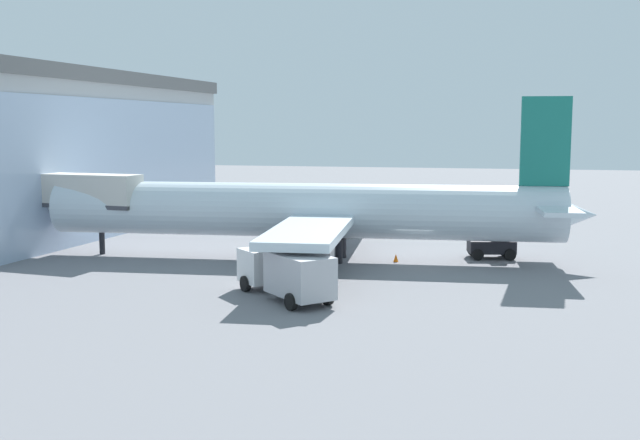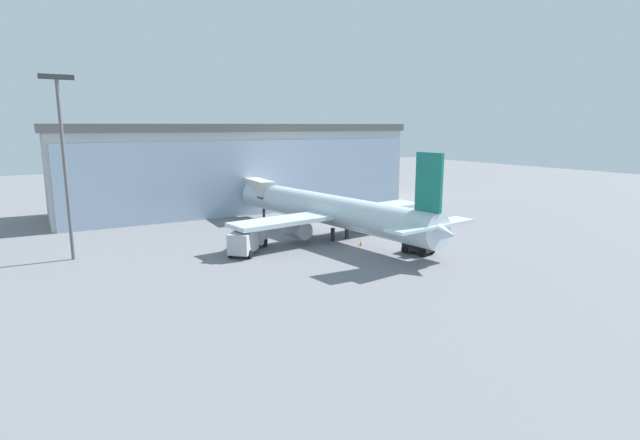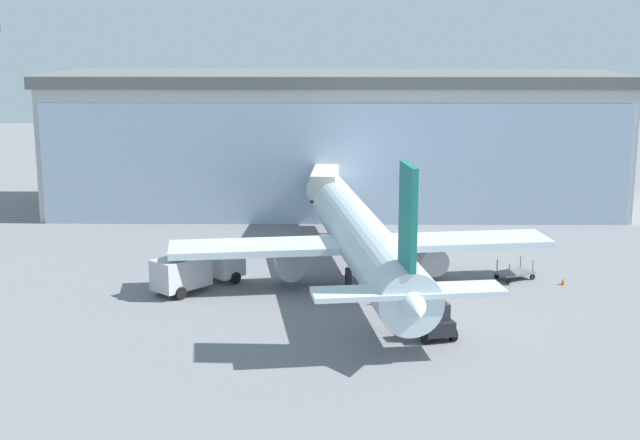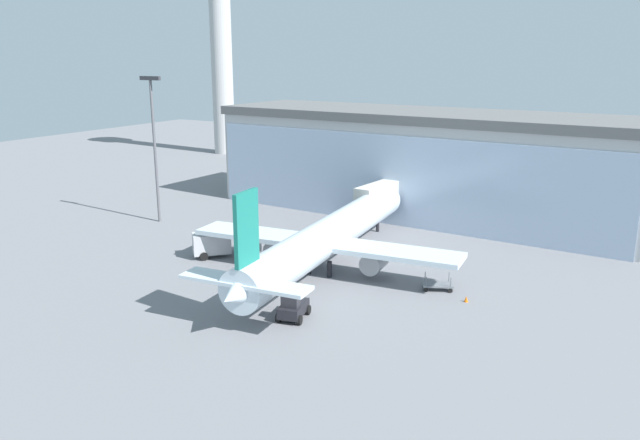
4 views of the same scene
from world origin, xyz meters
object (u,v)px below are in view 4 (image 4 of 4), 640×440
at_px(jet_bridge, 388,191).
at_px(safety_cone_wingtip, 466,299).
at_px(control_tower, 221,46).
at_px(safety_cone_nose, 302,285).
at_px(airplane, 328,237).
at_px(baggage_cart, 438,285).
at_px(apron_light_mast, 154,137).
at_px(pushback_tug, 293,308).
at_px(catering_truck, 224,243).

relative_size(jet_bridge, safety_cone_wingtip, 23.84).
height_order(control_tower, safety_cone_nose, control_tower).
xyz_separation_m(airplane, baggage_cart, (11.84, -0.15, -2.94)).
bearing_deg(apron_light_mast, safety_cone_nose, -21.99).
relative_size(jet_bridge, pushback_tug, 3.74).
distance_m(control_tower, airplane, 85.07).
distance_m(control_tower, safety_cone_wingtip, 97.84).
height_order(airplane, safety_cone_wingtip, airplane).
distance_m(control_tower, pushback_tug, 96.85).
bearing_deg(baggage_cart, control_tower, -64.23).
bearing_deg(apron_light_mast, pushback_tug, -29.61).
height_order(apron_light_mast, safety_cone_nose, apron_light_mast).
bearing_deg(airplane, pushback_tug, -169.13).
relative_size(control_tower, safety_cone_nose, 72.55).
bearing_deg(jet_bridge, safety_cone_nose, -169.54).
relative_size(pushback_tug, safety_cone_wingtip, 6.37).
bearing_deg(safety_cone_wingtip, pushback_tug, -137.15).
bearing_deg(baggage_cart, safety_cone_wingtip, 128.93).
bearing_deg(airplane, safety_cone_nose, 179.74).
xyz_separation_m(catering_truck, pushback_tug, (15.54, -10.79, -0.49)).
bearing_deg(control_tower, jet_bridge, -34.85).
distance_m(jet_bridge, pushback_tug, 31.82).
xyz_separation_m(catering_truck, baggage_cart, (23.85, 1.55, -0.97)).
bearing_deg(jet_bridge, pushback_tug, -164.97).
relative_size(jet_bridge, airplane, 0.33).
bearing_deg(pushback_tug, safety_cone_nose, 12.98).
bearing_deg(catering_truck, safety_cone_wingtip, -45.53).
xyz_separation_m(apron_light_mast, catering_truck, (16.60, -7.47, -9.69)).
distance_m(jet_bridge, control_tower, 72.01).
xyz_separation_m(apron_light_mast, airplane, (28.61, -5.78, -7.72)).
relative_size(control_tower, airplane, 1.01).
distance_m(apron_light_mast, catering_truck, 20.62).
bearing_deg(safety_cone_nose, control_tower, 132.47).
relative_size(baggage_cart, safety_cone_wingtip, 5.84).
bearing_deg(jet_bridge, catering_truck, 158.65).
relative_size(airplane, safety_cone_wingtip, 71.57).
distance_m(pushback_tug, safety_cone_wingtip, 15.77).
distance_m(apron_light_mast, safety_cone_nose, 33.21).
bearing_deg(control_tower, safety_cone_nose, -47.53).
bearing_deg(baggage_cart, airplane, -25.13).
bearing_deg(apron_light_mast, baggage_cart, -8.34).
xyz_separation_m(catering_truck, safety_cone_wingtip, (27.09, -0.08, -1.19)).
relative_size(control_tower, baggage_cart, 12.43).
height_order(jet_bridge, airplane, airplane).
relative_size(control_tower, pushback_tug, 11.38).
distance_m(jet_bridge, airplane, 18.83).
bearing_deg(jet_bridge, apron_light_mast, 121.48).
relative_size(airplane, pushback_tug, 11.23).
relative_size(catering_truck, safety_cone_nose, 12.26).
xyz_separation_m(control_tower, catering_truck, (46.49, -60.16, -21.85)).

